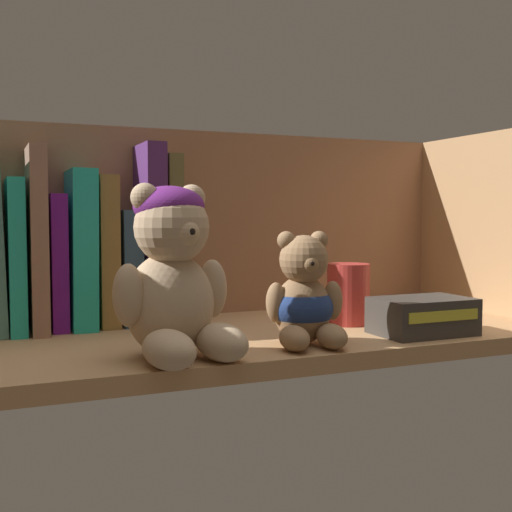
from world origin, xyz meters
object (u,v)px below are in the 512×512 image
Objects in this scene: book_3 at (15,255)px; small_product_box at (423,316)px; book_4 at (35,239)px; book_5 at (56,261)px; book_7 at (104,251)px; teddy_bear_larger at (173,276)px; book_9 at (148,234)px; pillar_candle at (348,294)px; book_8 at (126,267)px; book_10 at (167,239)px; book_6 at (79,249)px; teddy_bear_smaller at (304,300)px.

book_3 is 1.63× the size of small_product_box.
book_4 is 3.78cm from book_5.
book_4 reaches higher than book_7.
teddy_bear_larger is 1.53× the size of small_product_box.
book_9 is at bearing 0.00° from book_7.
pillar_candle reaches higher than small_product_box.
book_7 is at bearing 146.51° from small_product_box.
teddy_bear_larger is (-0.08, -23.33, 0.81)cm from book_8.
book_10 is 24.22cm from teddy_bear_larger.
book_10 is at bearing 0.00° from book_4.
book_5 is 2.12× the size of pillar_candle.
book_10 is (11.85, 0.00, 1.17)cm from book_6.
book_6 is (5.42, 0.00, -1.31)cm from book_4.
teddy_bear_smaller is at bearing 179.27° from small_product_box.
book_3 is at bearing 180.00° from book_5.
teddy_bear_larger is at bearing -178.83° from small_product_box.
book_5 is at bearing 180.00° from book_7.
book_10 reaches higher than pillar_candle.
book_6 is 35.85cm from pillar_candle.
book_9 is (12.10, 0.00, 3.41)cm from book_5.
book_4 is at bearing 180.00° from book_10.
pillar_candle is at bearing 21.74° from teddy_bear_larger.
book_8 is 27.25cm from teddy_bear_smaller.
book_3 reaches higher than teddy_bear_larger.
book_4 is 17.27cm from book_10.
book_6 is at bearing 180.00° from book_9.
book_10 reaches higher than book_3.
book_9 is (5.93, 0.00, 2.17)cm from book_7.
book_6 is at bearing 0.00° from book_5.
book_4 reaches higher than book_6.
pillar_candle is at bearing -30.71° from book_10.
book_8 is at bearing 0.00° from book_4.
teddy_bear_larger is at bearing -103.99° from book_10.
teddy_bear_smaller is at bearing -55.96° from book_8.
pillar_candle is (29.82, -12.57, -5.75)cm from book_7.
book_9 is 2.06× the size of small_product_box.
book_8 is (13.98, 0.00, -1.90)cm from book_3.
book_5 reaches higher than small_product_box.
teddy_bear_larger is 1.39× the size of teddy_bear_smaller.
pillar_candle is 11.20cm from small_product_box.
book_8 is 6.83cm from book_10.
book_5 is at bearing 180.00° from book_8.
book_10 is at bearing 76.01° from teddy_bear_larger.
book_3 is at bearing 153.42° from small_product_box.
book_8 is at bearing 180.00° from book_10.
book_6 reaches higher than book_3.
book_8 reaches higher than pillar_candle.
pillar_candle is (38.44, -12.57, -7.39)cm from book_4.
teddy_bear_smaller is (18.11, -22.48, -4.79)cm from book_7.
book_7 is 23.54cm from teddy_bear_larger.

